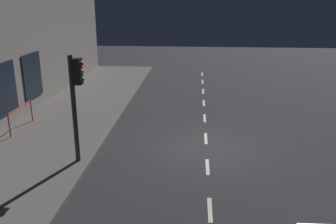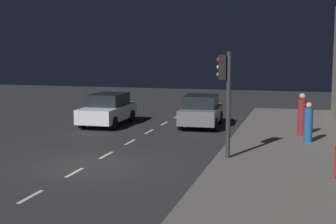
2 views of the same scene
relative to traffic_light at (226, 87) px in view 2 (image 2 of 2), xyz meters
The scene contains 8 objects.
ground_plane 5.32m from the traffic_light, 157.97° to the right, with size 60.00×60.00×0.00m, color #28282B.
sidewalk 3.60m from the traffic_light, 42.25° to the right, with size 4.50×32.00×0.15m.
lane_centre_line 5.73m from the traffic_light, 147.55° to the right, with size 0.12×27.20×0.01m.
traffic_light is the anchor object (origin of this frame).
parked_car_0 9.64m from the traffic_light, 137.12° to the left, with size 1.90×4.18×1.58m.
parked_car_1 7.69m from the traffic_light, 107.77° to the left, with size 2.02×3.94×1.58m.
pedestrian_0 5.87m from the traffic_light, 63.59° to the left, with size 0.46×0.46×1.82m.
pedestrian_1 4.88m from the traffic_light, 52.59° to the left, with size 0.46×0.46×1.60m.
Camera 2 is at (6.86, -14.84, 3.95)m, focal length 52.85 mm.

